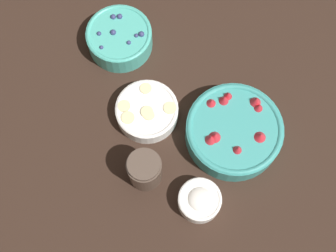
# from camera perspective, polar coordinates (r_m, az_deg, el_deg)

# --- Properties ---
(ground_plane) EXTENTS (4.00, 4.00, 0.00)m
(ground_plane) POSITION_cam_1_polar(r_m,az_deg,el_deg) (1.15, 3.96, 1.05)
(ground_plane) COLOR black
(bowl_strawberries) EXTENTS (0.23, 0.23, 0.08)m
(bowl_strawberries) POSITION_cam_1_polar(r_m,az_deg,el_deg) (1.11, 8.03, -0.56)
(bowl_strawberries) COLOR teal
(bowl_strawberries) RESTS_ON ground_plane
(bowl_blueberries) EXTENTS (0.17, 0.17, 0.07)m
(bowl_blueberries) POSITION_cam_1_polar(r_m,az_deg,el_deg) (1.21, -5.93, 10.68)
(bowl_blueberries) COLOR #47AD9E
(bowl_blueberries) RESTS_ON ground_plane
(bowl_bananas) EXTENTS (0.15, 0.15, 0.05)m
(bowl_bananas) POSITION_cam_1_polar(r_m,az_deg,el_deg) (1.13, -2.59, 1.85)
(bowl_bananas) COLOR white
(bowl_bananas) RESTS_ON ground_plane
(bowl_cream) EXTENTS (0.10, 0.10, 0.05)m
(bowl_cream) POSITION_cam_1_polar(r_m,az_deg,el_deg) (1.07, 3.87, -9.03)
(bowl_cream) COLOR white
(bowl_cream) RESTS_ON ground_plane
(jar_chocolate) EXTENTS (0.08, 0.08, 0.10)m
(jar_chocolate) POSITION_cam_1_polar(r_m,az_deg,el_deg) (1.06, -2.86, -5.38)
(jar_chocolate) COLOR #4C3D33
(jar_chocolate) RESTS_ON ground_plane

